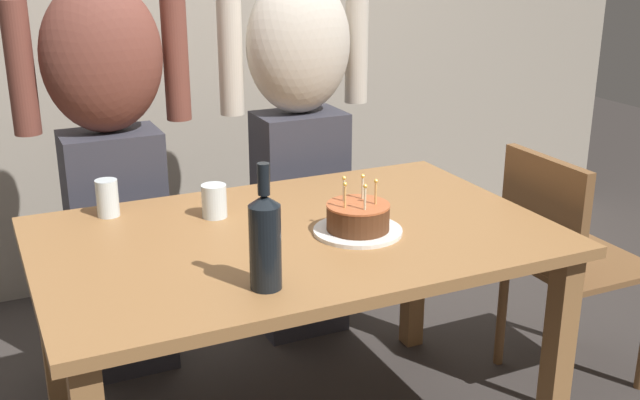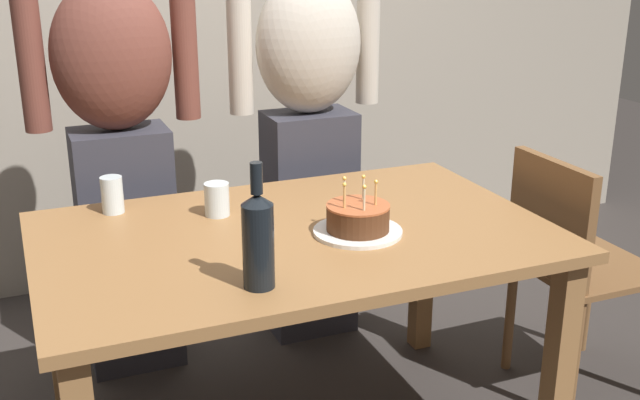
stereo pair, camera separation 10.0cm
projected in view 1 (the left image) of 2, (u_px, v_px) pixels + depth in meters
The scene contains 8 objects.
dining_table at pixel (295, 262), 2.32m from camera, with size 1.50×0.96×0.74m.
birthday_cake at pixel (358, 220), 2.27m from camera, with size 0.26×0.26×0.17m.
water_glass_near at pixel (214, 201), 2.39m from camera, with size 0.08×0.08×0.10m, color silver.
water_glass_far at pixel (107, 198), 2.40m from camera, with size 0.07×0.07×0.12m, color silver.
wine_bottle at pixel (265, 239), 1.89m from camera, with size 0.08×0.08×0.32m.
person_man_bearded at pixel (110, 145), 2.71m from camera, with size 0.61×0.27×1.66m.
person_woman_cardigan at pixel (299, 124), 3.00m from camera, with size 0.61×0.27×1.66m.
dining_chair at pixel (561, 252), 2.72m from camera, with size 0.42×0.42×0.87m.
Camera 1 is at (-0.84, -1.97, 1.57)m, focal length 43.56 mm.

